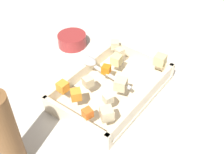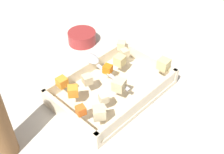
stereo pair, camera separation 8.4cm
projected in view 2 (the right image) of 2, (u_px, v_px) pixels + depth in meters
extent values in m
plane|color=beige|center=(113.00, 93.00, 0.88)|extent=(4.00, 4.00, 0.00)
cube|color=beige|center=(112.00, 91.00, 0.88)|extent=(0.34, 0.23, 0.01)
cube|color=beige|center=(140.00, 103.00, 0.80)|extent=(0.34, 0.01, 0.04)
cube|color=beige|center=(87.00, 68.00, 0.91)|extent=(0.34, 0.01, 0.04)
cube|color=beige|center=(69.00, 115.00, 0.77)|extent=(0.01, 0.23, 0.04)
cube|color=beige|center=(147.00, 59.00, 0.95)|extent=(0.01, 0.23, 0.04)
cube|color=orange|center=(62.00, 82.00, 0.82)|extent=(0.03, 0.03, 0.03)
cube|color=orange|center=(108.00, 69.00, 0.86)|extent=(0.03, 0.03, 0.02)
cube|color=orange|center=(81.00, 110.00, 0.74)|extent=(0.03, 0.03, 0.02)
cube|color=orange|center=(73.00, 91.00, 0.79)|extent=(0.04, 0.04, 0.03)
cube|color=beige|center=(121.00, 45.00, 0.95)|extent=(0.04, 0.04, 0.03)
cube|color=beige|center=(99.00, 113.00, 0.73)|extent=(0.04, 0.04, 0.03)
cube|color=#E0CC89|center=(164.00, 64.00, 0.87)|extent=(0.03, 0.03, 0.03)
cube|color=beige|center=(87.00, 79.00, 0.83)|extent=(0.03, 0.03, 0.03)
cube|color=beige|center=(119.00, 85.00, 0.80)|extent=(0.04, 0.04, 0.03)
cube|color=#E0CC89|center=(120.00, 60.00, 0.89)|extent=(0.03, 0.03, 0.03)
cube|color=beige|center=(104.00, 98.00, 0.77)|extent=(0.03, 0.03, 0.02)
cube|color=beige|center=(125.00, 53.00, 0.92)|extent=(0.03, 0.03, 0.02)
ellipsoid|color=silver|center=(92.00, 59.00, 0.90)|extent=(0.04, 0.06, 0.02)
cube|color=silver|center=(113.00, 77.00, 0.85)|extent=(0.03, 0.14, 0.01)
cylinder|color=maroon|center=(82.00, 37.00, 1.06)|extent=(0.10, 0.10, 0.04)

